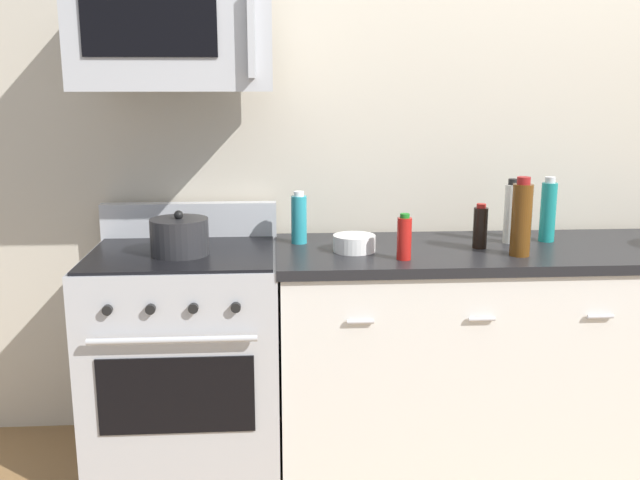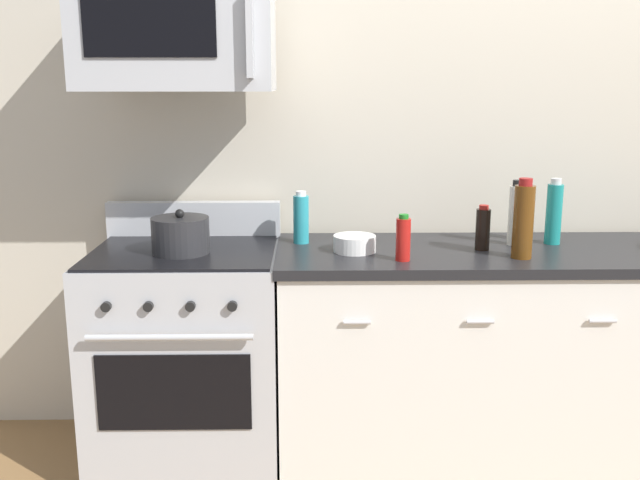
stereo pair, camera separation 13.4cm
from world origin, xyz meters
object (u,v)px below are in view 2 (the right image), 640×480
object	(u,v)px
bowl_white_ceramic	(355,243)
bottle_hot_sauce_red	(403,239)
bottle_vinegar_white	(517,214)
range_oven	(188,355)
microwave	(177,38)
bottle_dish_soap	(301,219)
stockpot	(181,235)
bottle_sparkling_teal	(554,213)
bottle_soy_sauce_dark	(483,229)
bottle_wine_amber	(523,221)

from	to	relation	value
bowl_white_ceramic	bottle_hot_sauce_red	bearing A→B (deg)	-40.14
bottle_vinegar_white	bowl_white_ceramic	bearing A→B (deg)	-170.69
range_oven	microwave	distance (m)	1.28
bottle_dish_soap	stockpot	xyz separation A→B (m)	(-0.47, -0.18, -0.03)
microwave	stockpot	size ratio (longest dim) A/B	3.28
bottle_hot_sauce_red	bottle_vinegar_white	distance (m)	0.57
bottle_dish_soap	bottle_sparkling_teal	bearing A→B (deg)	-1.75
bottle_sparkling_teal	bowl_white_ceramic	world-z (taller)	bottle_sparkling_teal
bottle_dish_soap	bottle_vinegar_white	bearing A→B (deg)	-3.21
bottle_sparkling_teal	bowl_white_ceramic	bearing A→B (deg)	-171.25
bottle_hot_sauce_red	stockpot	world-z (taller)	same
bottle_hot_sauce_red	bottle_vinegar_white	world-z (taller)	bottle_vinegar_white
microwave	bottle_dish_soap	size ratio (longest dim) A/B	3.38
range_oven	microwave	xyz separation A→B (m)	(0.00, 0.04, 1.28)
bottle_sparkling_teal	bottle_soy_sauce_dark	xyz separation A→B (m)	(-0.32, -0.11, -0.04)
microwave	bottle_sparkling_teal	world-z (taller)	microwave
microwave	bottle_dish_soap	bearing A→B (deg)	9.60
bottle_dish_soap	bottle_soy_sauce_dark	world-z (taller)	bottle_dish_soap
bottle_dish_soap	bottle_soy_sauce_dark	size ratio (longest dim) A/B	1.20
bottle_wine_amber	stockpot	xyz separation A→B (m)	(-1.33, 0.10, -0.07)
microwave	range_oven	bearing A→B (deg)	-90.29
bottle_dish_soap	bottle_sparkling_teal	size ratio (longest dim) A/B	0.80
microwave	stockpot	xyz separation A→B (m)	(-0.00, -0.10, -0.76)
bottle_vinegar_white	bowl_white_ceramic	xyz separation A→B (m)	(-0.68, -0.11, -0.09)
bottle_sparkling_teal	bowl_white_ceramic	xyz separation A→B (m)	(-0.84, -0.13, -0.10)
bottle_wine_amber	stockpot	world-z (taller)	bottle_wine_amber
microwave	bottle_hot_sauce_red	xyz separation A→B (m)	(0.86, -0.23, -0.75)
bottle_dish_soap	bottle_wine_amber	size ratio (longest dim) A/B	0.71
bowl_white_ceramic	stockpot	bearing A→B (deg)	-178.60
microwave	bottle_sparkling_teal	xyz separation A→B (m)	(1.53, 0.05, -0.70)
range_oven	bottle_wine_amber	size ratio (longest dim) A/B	3.46
bottle_dish_soap	bottle_wine_amber	bearing A→B (deg)	-17.90
stockpot	bottle_hot_sauce_red	bearing A→B (deg)	-8.57
range_oven	bottle_vinegar_white	size ratio (longest dim) A/B	3.95
bottle_wine_amber	bottle_vinegar_white	distance (m)	0.23
bottle_vinegar_white	range_oven	bearing A→B (deg)	-176.87
microwave	bottle_wine_amber	bearing A→B (deg)	-8.37
microwave	bottle_sparkling_teal	distance (m)	1.68
bottle_wine_amber	range_oven	bearing A→B (deg)	173.53
stockpot	bottle_sparkling_teal	bearing A→B (deg)	5.46
range_oven	bottle_sparkling_teal	xyz separation A→B (m)	(1.53, 0.09, 0.58)
bottle_sparkling_teal	microwave	bearing A→B (deg)	-178.20
bottle_hot_sauce_red	bowl_white_ceramic	size ratio (longest dim) A/B	1.05
range_oven	bottle_hot_sauce_red	world-z (taller)	bottle_hot_sauce_red
bowl_white_ceramic	stockpot	size ratio (longest dim) A/B	0.75
bottle_dish_soap	bottle_soy_sauce_dark	xyz separation A→B (m)	(0.73, -0.14, -0.02)
bottle_wine_amber	bottle_vinegar_white	xyz separation A→B (m)	(0.04, 0.23, -0.02)
bottle_soy_sauce_dark	stockpot	distance (m)	1.21
bottle_wine_amber	stockpot	bearing A→B (deg)	175.81
bottle_sparkling_teal	bottle_wine_amber	size ratio (longest dim) A/B	0.89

